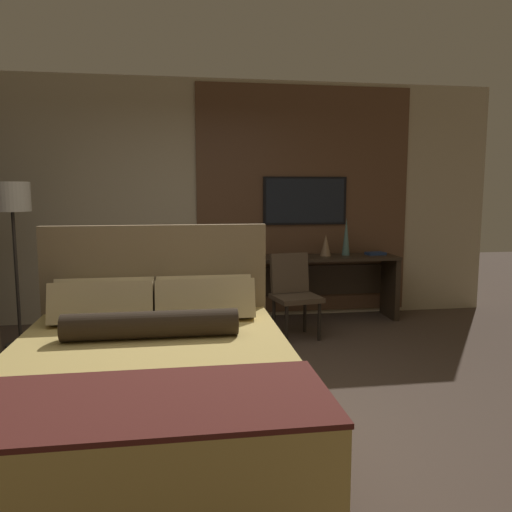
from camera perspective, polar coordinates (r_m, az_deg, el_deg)
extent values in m
plane|color=#4C3D33|center=(3.66, -4.49, -17.13)|extent=(16.00, 16.00, 0.00)
cube|color=#BCAD8E|center=(5.93, -6.48, 6.24)|extent=(7.20, 0.06, 2.80)
cube|color=brown|center=(6.06, 5.54, 6.28)|extent=(2.58, 0.03, 2.70)
cube|color=#33281E|center=(3.12, -11.89, -19.63)|extent=(1.61, 2.01, 0.22)
cube|color=tan|center=(2.99, -12.06, -14.42)|extent=(1.66, 2.07, 0.39)
cube|color=#56231E|center=(2.29, -13.21, -15.87)|extent=(1.68, 0.73, 0.02)
cube|color=#7F6B4C|center=(3.96, -11.24, -5.68)|extent=(1.69, 0.08, 1.26)
cube|color=#C6B284|center=(3.83, -16.71, -4.50)|extent=(0.70, 0.23, 0.31)
cube|color=#C6B284|center=(3.79, -5.99, -4.33)|extent=(0.70, 0.23, 0.31)
cube|color=#C6B284|center=(3.63, -17.17, -5.18)|extent=(0.70, 0.25, 0.32)
cube|color=#C6B284|center=(3.59, -5.83, -5.01)|extent=(0.70, 0.25, 0.32)
cylinder|color=#2D2319|center=(3.20, -11.87, -7.69)|extent=(1.08, 0.17, 0.17)
cube|color=#2D2319|center=(5.85, 6.11, -0.23)|extent=(2.08, 0.49, 0.03)
cube|color=#2D2319|center=(5.74, -3.76, -4.19)|extent=(0.06, 0.44, 0.73)
cube|color=#2D2319|center=(6.24, 15.07, -3.50)|extent=(0.06, 0.44, 0.73)
cube|color=#2D2319|center=(6.11, 5.53, -2.80)|extent=(1.96, 0.02, 0.36)
cube|color=black|center=(6.03, 5.61, 6.30)|extent=(1.01, 0.04, 0.57)
cube|color=black|center=(6.01, 5.66, 6.30)|extent=(0.95, 0.01, 0.52)
cube|color=#4C3D2D|center=(5.19, 4.63, -4.81)|extent=(0.53, 0.51, 0.05)
cube|color=#4C3D2D|center=(5.31, 3.84, -1.94)|extent=(0.43, 0.18, 0.42)
cylinder|color=black|center=(5.02, 3.52, -7.85)|extent=(0.04, 0.04, 0.40)
cylinder|color=black|center=(5.16, 7.24, -7.45)|extent=(0.04, 0.04, 0.40)
cylinder|color=black|center=(5.32, 2.06, -6.94)|extent=(0.04, 0.04, 0.40)
cylinder|color=black|center=(5.46, 5.61, -6.60)|extent=(0.04, 0.04, 0.40)
cylinder|color=#282623|center=(5.50, -25.27, -9.17)|extent=(0.28, 0.28, 0.03)
cylinder|color=#332D28|center=(5.36, -25.67, -2.29)|extent=(0.03, 0.03, 1.37)
cylinder|color=silver|center=(5.29, -26.15, 6.11)|extent=(0.34, 0.34, 0.28)
cone|color=#4C706B|center=(6.02, 10.26, 2.22)|extent=(0.09, 0.09, 0.45)
cone|color=#846647|center=(5.92, 7.96, 1.22)|extent=(0.13, 0.13, 0.25)
cube|color=navy|center=(6.15, 13.50, 0.29)|extent=(0.24, 0.18, 0.03)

